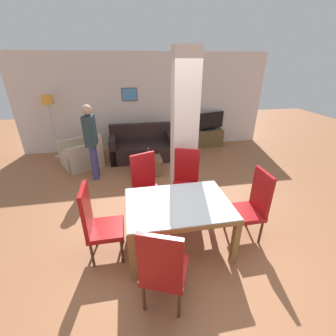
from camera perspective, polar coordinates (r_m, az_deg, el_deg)
ground_plane at (r=3.54m, az=2.39°, el=-18.75°), size 18.00×18.00×0.00m
back_wall at (r=6.86m, az=-5.53°, el=16.17°), size 7.20×0.09×2.70m
divider_pillar at (r=4.15m, az=4.17°, el=9.91°), size 0.45×0.35×2.70m
dining_table at (r=3.15m, az=2.59°, el=-11.08°), size 1.41×1.01×0.74m
dining_chair_far_left at (r=3.84m, az=-5.45°, el=-4.08°), size 0.60×0.60×1.10m
dining_chair_head_right at (r=3.54m, az=20.53°, el=-8.64°), size 0.46×0.46×1.10m
dining_chair_head_left at (r=3.14m, az=-17.44°, el=-12.91°), size 0.46×0.46×1.10m
dining_chair_far_right at (r=4.00m, az=4.53°, el=-2.74°), size 0.59×0.59×1.10m
dining_chair_near_left at (r=2.49m, az=-1.28°, el=-24.04°), size 0.60×0.60×1.10m
sofa at (r=6.25m, az=-6.57°, el=5.22°), size 1.71×0.87×0.90m
armchair at (r=6.18m, az=-20.83°, el=3.28°), size 1.16×1.17×0.84m
coffee_table at (r=5.34m, az=-5.27°, el=0.51°), size 0.68×0.49×0.41m
bottle at (r=5.19m, az=-5.00°, el=3.36°), size 0.07×0.07×0.27m
tv_stand at (r=7.26m, az=9.97°, el=7.58°), size 0.91×0.40×0.53m
tv_screen at (r=7.12m, az=10.29°, el=11.54°), size 1.05×0.39×0.52m
floor_lamp at (r=6.75m, az=-28.04°, el=13.63°), size 0.28×0.28×1.68m
standing_person at (r=5.16m, az=-18.97°, el=7.24°), size 0.23×0.39×1.67m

